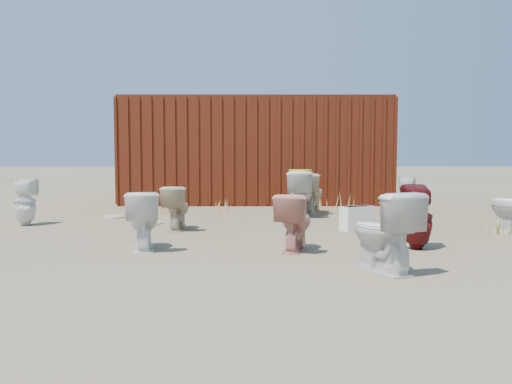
{
  "coord_description": "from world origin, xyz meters",
  "views": [
    {
      "loc": [
        -0.01,
        -6.73,
        1.06
      ],
      "look_at": [
        0.0,
        0.6,
        0.55
      ],
      "focal_mm": 35.0,
      "sensor_mm": 36.0,
      "label": 1
    }
  ],
  "objects_px": {
    "toilet_front_pink": "(295,222)",
    "toilet_front_a": "(143,220)",
    "toilet_back_beige_left": "(177,208)",
    "toilet_back_yellowlid": "(300,194)",
    "toilet_front_maroon": "(417,217)",
    "toilet_back_beige_right": "(311,193)",
    "toilet_back_e": "(406,196)",
    "shipping_container": "(256,151)",
    "toilet_back_a": "(25,202)",
    "loose_tank": "(357,218)",
    "toilet_front_c": "(383,231)"
  },
  "relations": [
    {
      "from": "toilet_back_beige_right",
      "to": "toilet_back_e",
      "type": "bearing_deg",
      "value": -174.65
    },
    {
      "from": "toilet_back_a",
      "to": "toilet_front_maroon",
      "type": "bearing_deg",
      "value": 158.33
    },
    {
      "from": "toilet_front_pink",
      "to": "toilet_front_maroon",
      "type": "bearing_deg",
      "value": -160.95
    },
    {
      "from": "toilet_front_c",
      "to": "shipping_container",
      "type": "bearing_deg",
      "value": -103.24
    },
    {
      "from": "toilet_front_maroon",
      "to": "toilet_front_pink",
      "type": "bearing_deg",
      "value": 2.78
    },
    {
      "from": "toilet_front_a",
      "to": "toilet_front_pink",
      "type": "distance_m",
      "value": 1.74
    },
    {
      "from": "toilet_front_a",
      "to": "toilet_back_beige_right",
      "type": "relative_size",
      "value": 0.89
    },
    {
      "from": "toilet_back_beige_right",
      "to": "toilet_front_maroon",
      "type": "bearing_deg",
      "value": 120.02
    },
    {
      "from": "toilet_front_a",
      "to": "shipping_container",
      "type": "bearing_deg",
      "value": -113.43
    },
    {
      "from": "toilet_back_beige_right",
      "to": "toilet_back_e",
      "type": "distance_m",
      "value": 1.73
    },
    {
      "from": "shipping_container",
      "to": "toilet_front_pink",
      "type": "height_order",
      "value": "shipping_container"
    },
    {
      "from": "toilet_back_beige_left",
      "to": "shipping_container",
      "type": "bearing_deg",
      "value": -102.39
    },
    {
      "from": "toilet_back_e",
      "to": "loose_tank",
      "type": "distance_m",
      "value": 2.24
    },
    {
      "from": "toilet_front_a",
      "to": "toilet_back_yellowlid",
      "type": "distance_m",
      "value": 3.81
    },
    {
      "from": "shipping_container",
      "to": "toilet_front_pink",
      "type": "distance_m",
      "value": 6.38
    },
    {
      "from": "toilet_front_maroon",
      "to": "toilet_back_a",
      "type": "height_order",
      "value": "toilet_front_maroon"
    },
    {
      "from": "shipping_container",
      "to": "toilet_front_pink",
      "type": "xyz_separation_m",
      "value": [
        0.44,
        -6.31,
        -0.87
      ]
    },
    {
      "from": "toilet_front_maroon",
      "to": "toilet_back_beige_left",
      "type": "xyz_separation_m",
      "value": [
        -3.02,
        1.57,
        -0.05
      ]
    },
    {
      "from": "toilet_back_a",
      "to": "toilet_back_beige_right",
      "type": "bearing_deg",
      "value": -161.02
    },
    {
      "from": "toilet_back_a",
      "to": "toilet_back_beige_right",
      "type": "height_order",
      "value": "toilet_back_beige_right"
    },
    {
      "from": "toilet_back_e",
      "to": "loose_tank",
      "type": "xyz_separation_m",
      "value": [
        -1.27,
        -1.83,
        -0.18
      ]
    },
    {
      "from": "loose_tank",
      "to": "toilet_front_c",
      "type": "bearing_deg",
      "value": -125.81
    },
    {
      "from": "toilet_back_a",
      "to": "toilet_back_e",
      "type": "bearing_deg",
      "value": -169.36
    },
    {
      "from": "toilet_back_beige_left",
      "to": "loose_tank",
      "type": "bearing_deg",
      "value": -179.08
    },
    {
      "from": "shipping_container",
      "to": "toilet_front_a",
      "type": "distance_m",
      "value": 6.44
    },
    {
      "from": "toilet_front_maroon",
      "to": "toilet_back_beige_right",
      "type": "bearing_deg",
      "value": -78.01
    },
    {
      "from": "toilet_back_beige_left",
      "to": "toilet_back_yellowlid",
      "type": "xyz_separation_m",
      "value": [
        1.96,
        1.6,
        0.09
      ]
    },
    {
      "from": "shipping_container",
      "to": "toilet_back_beige_left",
      "type": "bearing_deg",
      "value": -104.0
    },
    {
      "from": "toilet_front_c",
      "to": "loose_tank",
      "type": "height_order",
      "value": "toilet_front_c"
    },
    {
      "from": "toilet_back_beige_right",
      "to": "toilet_back_e",
      "type": "xyz_separation_m",
      "value": [
        1.69,
        -0.38,
        -0.02
      ]
    },
    {
      "from": "toilet_front_pink",
      "to": "toilet_back_a",
      "type": "relative_size",
      "value": 0.89
    },
    {
      "from": "toilet_back_beige_right",
      "to": "toilet_front_c",
      "type": "bearing_deg",
      "value": 109.39
    },
    {
      "from": "toilet_front_pink",
      "to": "toilet_back_beige_right",
      "type": "bearing_deg",
      "value": -83.01
    },
    {
      "from": "toilet_front_pink",
      "to": "toilet_front_maroon",
      "type": "height_order",
      "value": "toilet_front_maroon"
    },
    {
      "from": "toilet_front_c",
      "to": "toilet_front_pink",
      "type": "bearing_deg",
      "value": -77.09
    },
    {
      "from": "toilet_front_pink",
      "to": "toilet_back_e",
      "type": "height_order",
      "value": "toilet_back_e"
    },
    {
      "from": "toilet_back_a",
      "to": "toilet_back_yellowlid",
      "type": "relative_size",
      "value": 0.9
    },
    {
      "from": "toilet_front_maroon",
      "to": "toilet_back_e",
      "type": "relative_size",
      "value": 1.05
    },
    {
      "from": "toilet_front_a",
      "to": "toilet_front_maroon",
      "type": "distance_m",
      "value": 3.16
    },
    {
      "from": "toilet_back_beige_right",
      "to": "toilet_back_yellowlid",
      "type": "bearing_deg",
      "value": 83.41
    },
    {
      "from": "toilet_front_c",
      "to": "toilet_back_e",
      "type": "relative_size",
      "value": 1.05
    },
    {
      "from": "toilet_front_a",
      "to": "toilet_front_c",
      "type": "bearing_deg",
      "value": 144.29
    },
    {
      "from": "toilet_front_pink",
      "to": "toilet_back_yellowlid",
      "type": "relative_size",
      "value": 0.8
    },
    {
      "from": "toilet_front_a",
      "to": "toilet_front_c",
      "type": "xyz_separation_m",
      "value": [
        2.48,
        -1.11,
        0.04
      ]
    },
    {
      "from": "toilet_front_c",
      "to": "loose_tank",
      "type": "relative_size",
      "value": 1.5
    },
    {
      "from": "toilet_front_c",
      "to": "toilet_back_beige_right",
      "type": "xyz_separation_m",
      "value": [
        -0.12,
        4.87,
        0.0
      ]
    },
    {
      "from": "toilet_front_pink",
      "to": "toilet_front_a",
      "type": "bearing_deg",
      "value": 14.19
    },
    {
      "from": "toilet_back_a",
      "to": "toilet_back_beige_left",
      "type": "distance_m",
      "value": 2.48
    },
    {
      "from": "toilet_front_c",
      "to": "toilet_front_maroon",
      "type": "relative_size",
      "value": 1.0
    },
    {
      "from": "toilet_back_yellowlid",
      "to": "toilet_front_c",
      "type": "bearing_deg",
      "value": 101.9
    }
  ]
}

